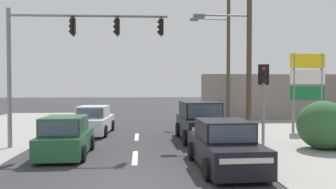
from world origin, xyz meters
TOP-DOWN VIEW (x-y plane):
  - ground_plane at (0.00, 0.00)m, footprint 140.00×140.00m
  - lane_dash_mid at (0.00, 3.00)m, footprint 0.20×2.40m
  - lane_dash_far at (0.00, 8.00)m, footprint 0.20×2.40m
  - utility_pole_midground_right at (5.57, 7.13)m, footprint 3.78×0.31m
  - utility_pole_background_right at (6.54, 14.58)m, footprint 3.78×0.46m
  - traffic_signal_mast at (-3.03, 5.29)m, footprint 6.89×0.58m
  - pedestal_signal_right_kerb at (5.24, 3.88)m, footprint 0.43×0.31m
  - shopping_plaza_sign at (10.05, 9.44)m, footprint 2.10×0.16m
  - roadside_bush at (7.99, 3.90)m, footprint 2.31×1.98m
  - shopfront_wall_far at (11.00, 16.00)m, footprint 12.00×1.00m
  - suv_kerbside_parked at (3.12, 6.72)m, footprint 2.09×4.56m
  - sedan_crossing_left at (-2.42, 9.33)m, footprint 2.07×4.32m
  - hatchback_oncoming_near at (-2.63, 3.48)m, footprint 1.81×3.66m
  - sedan_receding_far at (2.91, 1.19)m, footprint 1.95×4.27m

SIDE VIEW (x-z plane):
  - ground_plane at x=0.00m, z-range 0.00..0.00m
  - lane_dash_mid at x=0.00m, z-range 0.00..0.01m
  - lane_dash_far at x=0.00m, z-range 0.00..0.01m
  - hatchback_oncoming_near at x=-2.63m, z-range -0.06..1.47m
  - sedan_crossing_left at x=-2.42m, z-range -0.08..1.48m
  - sedan_receding_far at x=2.91m, z-range -0.08..1.48m
  - suv_kerbside_parked at x=3.12m, z-range -0.06..1.83m
  - roadside_bush at x=7.99m, z-range -0.06..1.99m
  - shopfront_wall_far at x=11.00m, z-range 0.00..3.60m
  - pedestal_signal_right_kerb at x=5.24m, z-range 0.64..4.20m
  - shopping_plaza_sign at x=10.05m, z-range 0.68..5.28m
  - traffic_signal_mast at x=-3.03m, z-range 1.35..7.35m
  - utility_pole_midground_right at x=5.57m, z-range 0.35..9.01m
  - utility_pole_background_right at x=6.54m, z-range 0.37..10.87m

